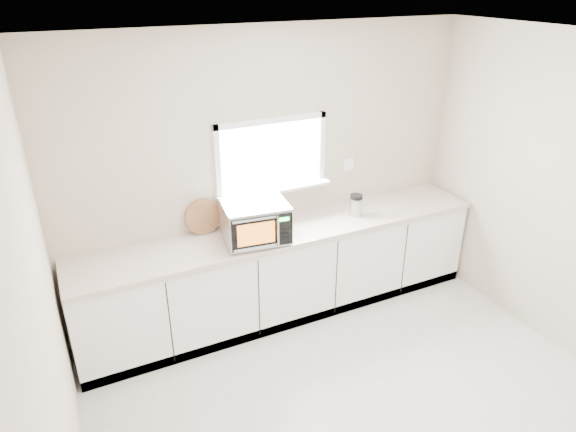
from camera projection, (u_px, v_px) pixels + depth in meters
back_wall at (271, 174)px, 4.81m from camera, size 4.00×0.17×2.70m
cabinets at (285, 273)px, 4.97m from camera, size 3.92×0.60×0.88m
countertop at (285, 231)px, 4.76m from camera, size 3.92×0.64×0.04m
microwave at (256, 222)px, 4.47m from camera, size 0.60×0.51×0.36m
knife_block at (243, 227)px, 4.50m from camera, size 0.13×0.22×0.30m
cutting_board at (203, 217)px, 4.61m from camera, size 0.33×0.08×0.33m
coffee_grinder at (356, 205)px, 4.98m from camera, size 0.13×0.13×0.22m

